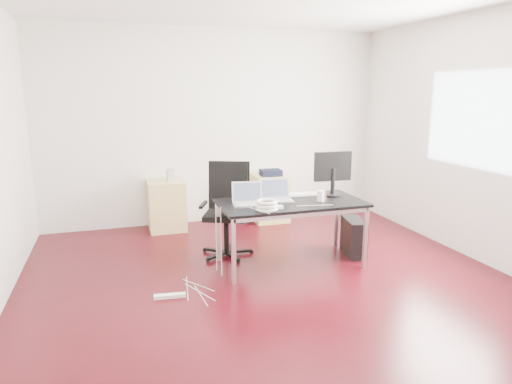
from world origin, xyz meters
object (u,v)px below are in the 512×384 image
object	(u,v)px
filing_cabinet_left	(167,205)
filing_cabinet_right	(270,198)
office_chair	(227,205)
pc_tower	(354,237)
desk	(291,206)

from	to	relation	value
filing_cabinet_left	filing_cabinet_right	size ratio (longest dim) A/B	1.00
office_chair	filing_cabinet_left	world-z (taller)	office_chair
office_chair	pc_tower	world-z (taller)	office_chair
office_chair	pc_tower	xyz separation A→B (m)	(1.42, -0.51, -0.39)
office_chair	filing_cabinet_right	bearing A→B (deg)	74.79
desk	filing_cabinet_left	size ratio (longest dim) A/B	2.29
pc_tower	filing_cabinet_left	bearing A→B (deg)	151.44
filing_cabinet_left	office_chair	bearing A→B (deg)	-63.82
desk	pc_tower	size ratio (longest dim) A/B	3.56
desk	filing_cabinet_left	world-z (taller)	desk
filing_cabinet_left	pc_tower	bearing A→B (deg)	-40.22
desk	filing_cabinet_left	distance (m)	2.13
desk	filing_cabinet_right	distance (m)	1.81
desk	pc_tower	bearing A→B (deg)	3.25
filing_cabinet_right	pc_tower	size ratio (longest dim) A/B	1.56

